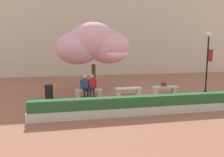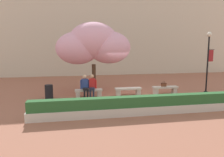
# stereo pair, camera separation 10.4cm
# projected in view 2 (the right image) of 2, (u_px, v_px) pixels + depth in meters

# --- Properties ---
(ground_plane) EXTENTS (100.00, 100.00, 0.00)m
(ground_plane) POSITION_uv_depth(u_px,v_px,m) (128.00, 95.00, 12.90)
(ground_plane) COLOR #9E604C
(building_facade) EXTENTS (28.00, 4.00, 11.00)m
(building_facade) POSITION_uv_depth(u_px,v_px,m) (101.00, 21.00, 23.01)
(building_facade) COLOR beige
(building_facade) RESTS_ON ground
(stone_bench_west_end) EXTENTS (1.56, 0.45, 0.45)m
(stone_bench_west_end) POSITION_uv_depth(u_px,v_px,m) (89.00, 92.00, 12.42)
(stone_bench_west_end) COLOR beige
(stone_bench_west_end) RESTS_ON ground
(stone_bench_near_west) EXTENTS (1.56, 0.45, 0.45)m
(stone_bench_near_west) POSITION_uv_depth(u_px,v_px,m) (128.00, 90.00, 12.85)
(stone_bench_near_west) COLOR beige
(stone_bench_near_west) RESTS_ON ground
(stone_bench_center) EXTENTS (1.56, 0.45, 0.45)m
(stone_bench_center) POSITION_uv_depth(u_px,v_px,m) (165.00, 89.00, 13.29)
(stone_bench_center) COLOR beige
(stone_bench_center) RESTS_ON ground
(person_seated_left) EXTENTS (0.51, 0.71, 1.29)m
(person_seated_left) POSITION_uv_depth(u_px,v_px,m) (85.00, 85.00, 12.27)
(person_seated_left) COLOR black
(person_seated_left) RESTS_ON ground
(person_seated_right) EXTENTS (0.51, 0.72, 1.29)m
(person_seated_right) POSITION_uv_depth(u_px,v_px,m) (92.00, 85.00, 12.34)
(person_seated_right) COLOR black
(person_seated_right) RESTS_ON ground
(handbag) EXTENTS (0.30, 0.15, 0.34)m
(handbag) POSITION_uv_depth(u_px,v_px,m) (164.00, 84.00, 13.23)
(handbag) COLOR brown
(handbag) RESTS_ON stone_bench_center
(cherry_tree_main) EXTENTS (4.68, 2.92, 4.37)m
(cherry_tree_main) POSITION_uv_depth(u_px,v_px,m) (94.00, 45.00, 13.70)
(cherry_tree_main) COLOR #473323
(cherry_tree_main) RESTS_ON ground
(lamp_post_with_banner) EXTENTS (0.54, 0.28, 3.71)m
(lamp_post_with_banner) POSITION_uv_depth(u_px,v_px,m) (208.00, 57.00, 13.15)
(lamp_post_with_banner) COLOR black
(lamp_post_with_banner) RESTS_ON ground
(planter_hedge_foreground) EXTENTS (10.12, 0.50, 0.80)m
(planter_hedge_foreground) POSITION_uv_depth(u_px,v_px,m) (150.00, 105.00, 9.30)
(planter_hedge_foreground) COLOR beige
(planter_hedge_foreground) RESTS_ON ground
(trash_bin) EXTENTS (0.44, 0.44, 0.78)m
(trash_bin) POSITION_uv_depth(u_px,v_px,m) (49.00, 92.00, 11.99)
(trash_bin) COLOR black
(trash_bin) RESTS_ON ground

